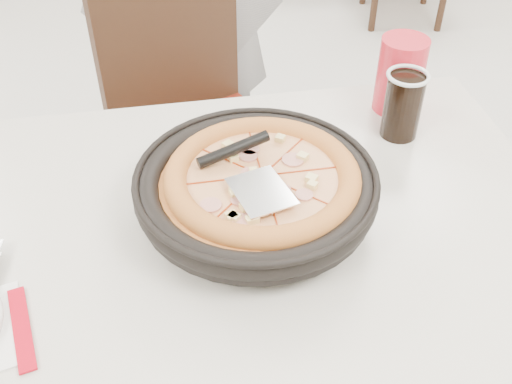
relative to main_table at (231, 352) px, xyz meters
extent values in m
plane|color=silver|center=(-0.28, 0.47, -0.38)|extent=(7.00, 7.00, 0.00)
cylinder|color=black|center=(0.03, -0.01, 0.39)|extent=(0.14, 0.14, 0.04)
cylinder|color=black|center=(0.06, 0.02, 0.42)|extent=(0.42, 0.42, 0.01)
cylinder|color=#B57339|center=(0.07, 0.02, 0.44)|extent=(0.37, 0.37, 0.02)
cube|color=silver|center=(0.06, -0.03, 0.47)|extent=(0.11, 0.12, 0.00)
cylinder|color=black|center=(0.39, 0.20, 0.44)|extent=(0.08, 0.08, 0.13)
cylinder|color=red|center=(0.41, 0.30, 0.45)|extent=(0.11, 0.11, 0.16)
camera|label=1|loc=(-0.08, -0.74, 1.08)|focal=42.00mm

